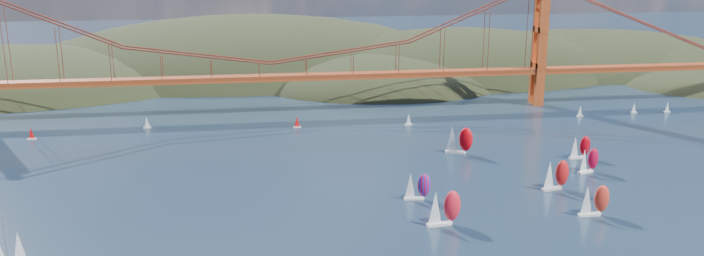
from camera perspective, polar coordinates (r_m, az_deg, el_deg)
name	(u,v)px	position (r m, az deg, el deg)	size (l,w,h in m)	color
headlands	(344,92)	(400.98, -0.67, 2.98)	(725.00, 225.00, 96.00)	black
bridge	(266,39)	(293.03, -7.17, 7.36)	(552.00, 12.00, 55.00)	maroon
sloop_navy	(2,254)	(164.90, -27.07, -9.28)	(10.28, 6.84, 15.27)	black
racer_0	(443,207)	(178.45, 7.60, -6.55)	(9.23, 4.27, 10.43)	white
racer_1	(594,200)	(194.19, 19.47, -5.63)	(8.33, 3.41, 9.57)	white
racer_2	(555,174)	(211.09, 16.56, -3.71)	(8.95, 4.80, 10.04)	silver
racer_3	(580,147)	(244.68, 18.40, -1.48)	(7.74, 3.61, 8.74)	white
racer_4	(588,160)	(230.12, 19.05, -2.52)	(8.01, 5.16, 8.95)	white
racer_5	(459,139)	(240.38, 8.85, -0.94)	(9.60, 6.56, 10.74)	white
racer_rwb	(417,186)	(195.55, 5.41, -4.81)	(7.67, 3.39, 8.70)	white
distant_boat_2	(31,133)	(282.10, -25.12, -0.40)	(3.00, 2.00, 4.70)	silver
distant_boat_3	(147,122)	(283.49, -16.69, 0.46)	(3.00, 2.00, 4.70)	silver
distant_boat_4	(580,111)	(306.22, 18.44, 1.35)	(3.00, 2.00, 4.70)	silver
distant_boat_5	(634,108)	(320.74, 22.39, 1.58)	(3.00, 2.00, 4.70)	silver
distant_boat_6	(667,107)	(327.80, 24.74, 1.60)	(3.00, 2.00, 4.70)	silver
distant_boat_8	(409,119)	(277.09, 4.72, 0.72)	(3.00, 2.00, 4.70)	silver
distant_boat_9	(297,122)	(273.10, -4.59, 0.51)	(3.00, 2.00, 4.70)	silver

